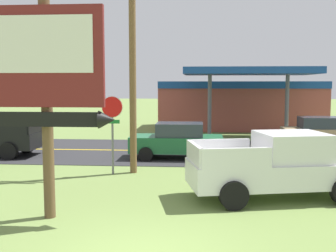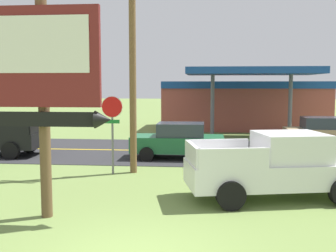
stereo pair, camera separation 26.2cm
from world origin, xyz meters
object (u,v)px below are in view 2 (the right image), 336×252
(gas_station, at_px, (243,103))
(pickup_white_parked_on_lawn, at_px, (277,166))
(stop_sign, at_px, (112,121))
(utility_pole, at_px, (133,55))
(motel_sign, at_px, (43,75))
(car_green_near_lane, at_px, (178,141))
(car_tan_mid_lane, at_px, (325,132))

(gas_station, xyz_separation_m, pickup_white_parked_on_lawn, (-0.65, -19.41, -0.98))
(stop_sign, height_order, utility_pole, utility_pole)
(utility_pole, xyz_separation_m, gas_station, (5.55, 16.27, -2.55))
(motel_sign, bearing_deg, pickup_white_parked_on_lawn, 21.86)
(motel_sign, xyz_separation_m, car_green_near_lane, (2.72, 8.76, -2.79))
(stop_sign, bearing_deg, pickup_white_parked_on_lawn, -26.51)
(stop_sign, height_order, car_green_near_lane, stop_sign)
(utility_pole, relative_size, car_green_near_lane, 2.01)
(motel_sign, xyz_separation_m, gas_station, (6.76, 21.86, -1.68))
(gas_station, bearing_deg, car_green_near_lane, -107.12)
(stop_sign, xyz_separation_m, utility_pole, (0.73, 0.34, 2.47))
(car_green_near_lane, relative_size, car_tan_mid_lane, 1.00)
(utility_pole, distance_m, car_green_near_lane, 5.07)
(motel_sign, bearing_deg, car_green_near_lane, 72.73)
(motel_sign, relative_size, pickup_white_parked_on_lawn, 1.01)
(stop_sign, bearing_deg, gas_station, 69.28)
(motel_sign, height_order, pickup_white_parked_on_lawn, motel_sign)
(car_tan_mid_lane, bearing_deg, gas_station, 111.39)
(pickup_white_parked_on_lawn, bearing_deg, motel_sign, -158.14)
(car_green_near_lane, bearing_deg, gas_station, 72.88)
(pickup_white_parked_on_lawn, relative_size, car_tan_mid_lane, 1.31)
(pickup_white_parked_on_lawn, height_order, car_green_near_lane, pickup_white_parked_on_lawn)
(car_tan_mid_lane, bearing_deg, motel_sign, -128.98)
(utility_pole, xyz_separation_m, car_tan_mid_lane, (9.12, 7.16, -3.66))
(pickup_white_parked_on_lawn, distance_m, car_tan_mid_lane, 11.14)
(utility_pole, bearing_deg, pickup_white_parked_on_lawn, -32.73)
(stop_sign, bearing_deg, motel_sign, -95.18)
(pickup_white_parked_on_lawn, bearing_deg, car_green_near_lane, 118.19)
(motel_sign, height_order, stop_sign, motel_sign)
(motel_sign, height_order, utility_pole, utility_pole)
(motel_sign, xyz_separation_m, car_tan_mid_lane, (10.32, 12.76, -2.79))
(gas_station, bearing_deg, car_tan_mid_lane, -68.61)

